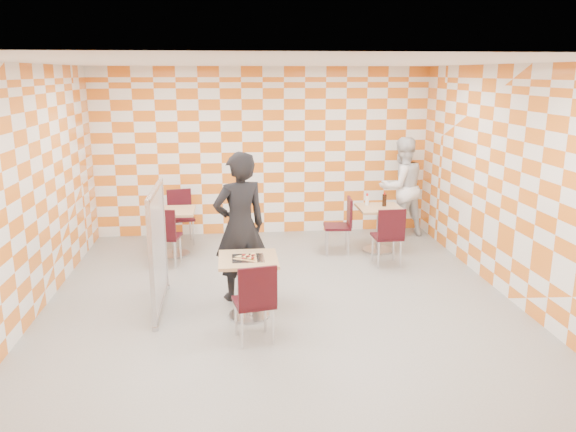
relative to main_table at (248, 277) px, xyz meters
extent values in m
plane|color=gray|center=(0.42, 0.20, -0.51)|extent=(7.00, 7.00, 0.00)
plane|color=white|center=(0.42, 0.20, 2.49)|extent=(7.00, 7.00, 0.00)
plane|color=white|center=(0.42, 3.70, 0.99)|extent=(6.00, 0.00, 6.00)
plane|color=white|center=(-2.58, 0.20, 0.99)|extent=(0.00, 7.00, 7.00)
plane|color=white|center=(3.42, 0.20, 0.99)|extent=(0.00, 7.00, 7.00)
cube|color=tan|center=(0.00, 0.00, 0.22)|extent=(0.70, 0.70, 0.04)
cylinder|color=#A5A5AA|center=(0.00, 0.00, -0.14)|extent=(0.08, 0.08, 0.70)
cylinder|color=#A5A5AA|center=(0.00, 0.00, -0.49)|extent=(0.50, 0.50, 0.03)
cube|color=tan|center=(2.24, 2.38, 0.22)|extent=(0.70, 0.70, 0.04)
cylinder|color=#A5A5AA|center=(2.24, 2.38, -0.14)|extent=(0.08, 0.08, 0.70)
cylinder|color=#A5A5AA|center=(2.24, 2.38, -0.49)|extent=(0.50, 0.50, 0.03)
cube|color=tan|center=(-1.12, 2.52, 0.22)|extent=(0.70, 0.70, 0.04)
cylinder|color=#A5A5AA|center=(-1.12, 2.52, -0.14)|extent=(0.08, 0.08, 0.70)
cylinder|color=#A5A5AA|center=(-1.12, 2.52, -0.49)|extent=(0.50, 0.50, 0.03)
cube|color=#370B12|center=(0.03, -0.64, -0.06)|extent=(0.49, 0.49, 0.04)
cube|color=#370B12|center=(0.07, -0.83, 0.19)|extent=(0.42, 0.12, 0.45)
cylinder|color=silver|center=(0.17, -0.44, -0.29)|extent=(0.03, 0.03, 0.43)
cylinder|color=silver|center=(-0.16, -0.50, -0.29)|extent=(0.03, 0.03, 0.43)
cylinder|color=silver|center=(0.23, -0.77, -0.29)|extent=(0.03, 0.03, 0.43)
cylinder|color=silver|center=(-0.10, -0.84, -0.29)|extent=(0.03, 0.03, 0.43)
cube|color=#370B12|center=(2.18, 1.69, -0.06)|extent=(0.43, 0.43, 0.04)
cube|color=#370B12|center=(2.19, 1.49, 0.19)|extent=(0.42, 0.05, 0.45)
cylinder|color=silver|center=(2.35, 1.86, -0.29)|extent=(0.03, 0.03, 0.43)
cylinder|color=silver|center=(2.01, 1.85, -0.29)|extent=(0.03, 0.03, 0.43)
cylinder|color=silver|center=(2.36, 1.52, -0.29)|extent=(0.03, 0.03, 0.43)
cylinder|color=silver|center=(2.02, 1.51, -0.29)|extent=(0.03, 0.03, 0.43)
cube|color=#370B12|center=(1.53, 2.33, -0.06)|extent=(0.45, 0.45, 0.04)
cube|color=#370B12|center=(1.73, 2.32, 0.19)|extent=(0.07, 0.42, 0.45)
cylinder|color=silver|center=(1.37, 2.52, -0.29)|extent=(0.03, 0.03, 0.43)
cylinder|color=silver|center=(1.35, 2.18, -0.29)|extent=(0.03, 0.03, 0.43)
cylinder|color=silver|center=(1.71, 2.49, -0.29)|extent=(0.03, 0.03, 0.43)
cylinder|color=silver|center=(1.68, 2.15, -0.29)|extent=(0.03, 0.03, 0.43)
cube|color=#370B12|center=(-1.19, 2.03, -0.06)|extent=(0.48, 0.48, 0.04)
cube|color=#370B12|center=(-1.22, 1.84, 0.19)|extent=(0.42, 0.11, 0.45)
cylinder|color=silver|center=(-0.99, 2.17, -0.29)|extent=(0.03, 0.03, 0.43)
cylinder|color=silver|center=(-1.33, 2.23, -0.29)|extent=(0.03, 0.03, 0.43)
cylinder|color=silver|center=(-1.05, 1.84, -0.29)|extent=(0.03, 0.03, 0.43)
cylinder|color=silver|center=(-1.38, 1.89, -0.29)|extent=(0.03, 0.03, 0.43)
cube|color=#370B12|center=(-1.04, 3.14, -0.06)|extent=(0.50, 0.50, 0.04)
cube|color=#370B12|center=(-1.08, 3.34, 0.19)|extent=(0.42, 0.13, 0.45)
cylinder|color=silver|center=(-1.17, 2.94, -0.29)|extent=(0.03, 0.03, 0.43)
cylinder|color=silver|center=(-0.84, 3.01, -0.29)|extent=(0.03, 0.03, 0.43)
cylinder|color=silver|center=(-1.24, 3.27, -0.29)|extent=(0.03, 0.03, 0.43)
cylinder|color=silver|center=(-0.91, 3.35, -0.29)|extent=(0.03, 0.03, 0.43)
cube|color=white|center=(-1.09, 0.36, 0.29)|extent=(0.02, 1.30, 1.40)
cube|color=#B2B2B7|center=(-1.09, 0.36, 1.01)|extent=(0.05, 1.30, 0.05)
cube|color=#B2B2B7|center=(-1.09, 0.36, -0.43)|extent=(0.05, 1.30, 0.05)
cube|color=#B2B2B7|center=(-1.09, -0.29, 0.29)|extent=(0.05, 0.05, 1.50)
cylinder|color=#B2B2B7|center=(-1.09, -0.29, -0.48)|extent=(0.08, 0.08, 0.05)
cube|color=#B2B2B7|center=(-1.09, 1.01, 0.29)|extent=(0.05, 0.05, 1.50)
cylinder|color=#B2B2B7|center=(-1.09, 1.01, -0.48)|extent=(0.08, 0.08, 0.05)
imported|color=black|center=(-0.08, 0.61, 0.46)|extent=(0.83, 0.69, 1.94)
imported|color=white|center=(2.87, 3.25, 0.39)|extent=(1.02, 0.88, 1.79)
cube|color=silver|center=(0.00, -0.02, 0.24)|extent=(0.38, 0.34, 0.01)
cone|color=tan|center=(0.00, -0.02, 0.26)|extent=(0.40, 0.40, 0.02)
cone|color=#F2D88C|center=(0.00, 0.00, 0.27)|extent=(0.33, 0.33, 0.01)
cylinder|color=maroon|center=(-0.06, -0.12, 0.28)|extent=(0.04, 0.04, 0.01)
cylinder|color=maroon|center=(0.05, -0.11, 0.28)|extent=(0.04, 0.04, 0.01)
cylinder|color=maroon|center=(0.00, -0.04, 0.28)|extent=(0.04, 0.04, 0.01)
cylinder|color=maroon|center=(-0.05, 0.01, 0.28)|extent=(0.04, 0.04, 0.01)
cylinder|color=maroon|center=(0.06, -0.01, 0.28)|extent=(0.04, 0.04, 0.01)
torus|color=black|center=(0.05, -0.05, 0.28)|extent=(0.03, 0.03, 0.01)
torus|color=black|center=(-0.02, -0.08, 0.28)|extent=(0.03, 0.03, 0.01)
torus|color=black|center=(0.02, 0.02, 0.28)|extent=(0.03, 0.03, 0.01)
torus|color=black|center=(-0.07, -0.04, 0.28)|extent=(0.03, 0.03, 0.01)
cylinder|color=white|center=(2.07, 2.54, 0.32)|extent=(0.06, 0.06, 0.16)
cylinder|color=red|center=(2.07, 2.54, 0.42)|extent=(0.04, 0.04, 0.04)
cylinder|color=black|center=(2.33, 2.44, 0.34)|extent=(0.07, 0.07, 0.20)
cylinder|color=red|center=(2.33, 2.44, 0.46)|extent=(0.03, 0.03, 0.03)
camera|label=1|loc=(-0.19, -6.35, 2.38)|focal=35.00mm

